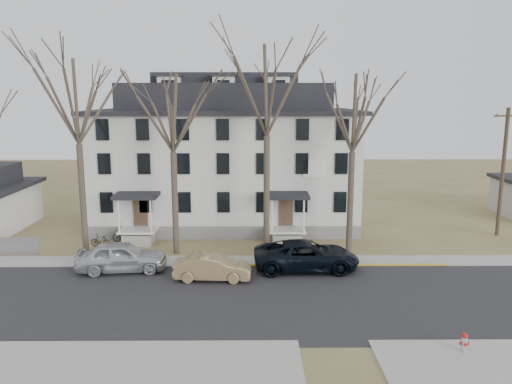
{
  "coord_description": "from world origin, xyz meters",
  "views": [
    {
      "loc": [
        0.06,
        -22.12,
        10.28
      ],
      "look_at": [
        0.3,
        9.0,
        4.3
      ],
      "focal_mm": 35.0,
      "sensor_mm": 36.0,
      "label": 1
    }
  ],
  "objects_px": {
    "bicycle_left": "(124,237)",
    "fire_hydrant": "(464,343)",
    "bicycle_right": "(101,241)",
    "tree_mid_left": "(172,107)",
    "car_tan": "(212,268)",
    "tree_mid_right": "(354,107)",
    "boarding_house": "(227,158)",
    "tree_far_left": "(76,95)",
    "car_navy": "(306,256)",
    "car_silver": "(122,257)",
    "utility_pole_far": "(503,171)",
    "tree_center": "(267,83)"
  },
  "relations": [
    {
      "from": "car_silver",
      "to": "fire_hydrant",
      "type": "bearing_deg",
      "value": -126.81
    },
    {
      "from": "tree_center",
      "to": "car_silver",
      "type": "bearing_deg",
      "value": -157.87
    },
    {
      "from": "car_navy",
      "to": "bicycle_left",
      "type": "xyz_separation_m",
      "value": [
        -12.33,
        5.68,
        -0.39
      ]
    },
    {
      "from": "tree_mid_right",
      "to": "fire_hydrant",
      "type": "distance_m",
      "value": 16.28
    },
    {
      "from": "tree_far_left",
      "to": "car_navy",
      "type": "distance_m",
      "value": 17.48
    },
    {
      "from": "tree_mid_right",
      "to": "car_silver",
      "type": "relative_size",
      "value": 2.41
    },
    {
      "from": "boarding_house",
      "to": "bicycle_left",
      "type": "relative_size",
      "value": 11.25
    },
    {
      "from": "car_tan",
      "to": "bicycle_right",
      "type": "bearing_deg",
      "value": 55.35
    },
    {
      "from": "car_tan",
      "to": "tree_mid_right",
      "type": "bearing_deg",
      "value": -57.47
    },
    {
      "from": "tree_far_left",
      "to": "utility_pole_far",
      "type": "height_order",
      "value": "tree_far_left"
    },
    {
      "from": "bicycle_right",
      "to": "fire_hydrant",
      "type": "relative_size",
      "value": 1.65
    },
    {
      "from": "boarding_house",
      "to": "utility_pole_far",
      "type": "distance_m",
      "value": 20.88
    },
    {
      "from": "tree_mid_left",
      "to": "car_tan",
      "type": "xyz_separation_m",
      "value": [
        2.8,
        -4.98,
        -8.88
      ]
    },
    {
      "from": "car_silver",
      "to": "fire_hydrant",
      "type": "xyz_separation_m",
      "value": [
        16.36,
        -9.75,
        -0.45
      ]
    },
    {
      "from": "tree_far_left",
      "to": "fire_hydrant",
      "type": "height_order",
      "value": "tree_far_left"
    },
    {
      "from": "car_tan",
      "to": "car_navy",
      "type": "distance_m",
      "value": 5.74
    },
    {
      "from": "tree_mid_right",
      "to": "bicycle_left",
      "type": "relative_size",
      "value": 6.89
    },
    {
      "from": "boarding_house",
      "to": "bicycle_right",
      "type": "height_order",
      "value": "boarding_house"
    },
    {
      "from": "car_silver",
      "to": "bicycle_right",
      "type": "height_order",
      "value": "car_silver"
    },
    {
      "from": "utility_pole_far",
      "to": "car_silver",
      "type": "distance_m",
      "value": 27.61
    },
    {
      "from": "car_navy",
      "to": "tree_far_left",
      "type": "bearing_deg",
      "value": 75.13
    },
    {
      "from": "tree_far_left",
      "to": "car_navy",
      "type": "bearing_deg",
      "value": -13.17
    },
    {
      "from": "car_tan",
      "to": "car_navy",
      "type": "relative_size",
      "value": 0.69
    },
    {
      "from": "tree_center",
      "to": "utility_pole_far",
      "type": "bearing_deg",
      "value": 13.5
    },
    {
      "from": "tree_center",
      "to": "utility_pole_far",
      "type": "distance_m",
      "value": 19.03
    },
    {
      "from": "tree_mid_left",
      "to": "utility_pole_far",
      "type": "xyz_separation_m",
      "value": [
        23.5,
        4.2,
        -4.7
      ]
    },
    {
      "from": "tree_mid_left",
      "to": "car_navy",
      "type": "bearing_deg",
      "value": -21.96
    },
    {
      "from": "boarding_house",
      "to": "tree_mid_left",
      "type": "relative_size",
      "value": 1.63
    },
    {
      "from": "tree_mid_right",
      "to": "car_navy",
      "type": "bearing_deg",
      "value": -133.71
    },
    {
      "from": "tree_mid_right",
      "to": "bicycle_right",
      "type": "xyz_separation_m",
      "value": [
        -16.93,
        1.31,
        -9.16
      ]
    },
    {
      "from": "tree_mid_right",
      "to": "car_navy",
      "type": "height_order",
      "value": "tree_mid_right"
    },
    {
      "from": "tree_far_left",
      "to": "utility_pole_far",
      "type": "distance_m",
      "value": 30.29
    },
    {
      "from": "car_silver",
      "to": "bicycle_right",
      "type": "distance_m",
      "value": 5.58
    },
    {
      "from": "bicycle_left",
      "to": "boarding_house",
      "type": "bearing_deg",
      "value": -36.4
    },
    {
      "from": "tree_mid_left",
      "to": "tree_center",
      "type": "height_order",
      "value": "tree_center"
    },
    {
      "from": "car_navy",
      "to": "bicycle_right",
      "type": "relative_size",
      "value": 4.28
    },
    {
      "from": "bicycle_left",
      "to": "fire_hydrant",
      "type": "bearing_deg",
      "value": -117.45
    },
    {
      "from": "tree_far_left",
      "to": "bicycle_right",
      "type": "distance_m",
      "value": 10.01
    },
    {
      "from": "tree_mid_left",
      "to": "car_tan",
      "type": "height_order",
      "value": "tree_mid_left"
    },
    {
      "from": "tree_center",
      "to": "car_tan",
      "type": "relative_size",
      "value": 3.37
    },
    {
      "from": "tree_mid_left",
      "to": "car_tan",
      "type": "distance_m",
      "value": 10.56
    },
    {
      "from": "tree_center",
      "to": "car_navy",
      "type": "bearing_deg",
      "value": -55.49
    },
    {
      "from": "tree_center",
      "to": "utility_pole_far",
      "type": "height_order",
      "value": "tree_center"
    },
    {
      "from": "bicycle_left",
      "to": "car_tan",
      "type": "bearing_deg",
      "value": -122.97
    },
    {
      "from": "boarding_house",
      "to": "tree_center",
      "type": "height_order",
      "value": "tree_center"
    },
    {
      "from": "tree_far_left",
      "to": "tree_center",
      "type": "distance_m",
      "value": 12.02
    },
    {
      "from": "utility_pole_far",
      "to": "car_tan",
      "type": "relative_size",
      "value": 2.18
    },
    {
      "from": "tree_center",
      "to": "fire_hydrant",
      "type": "relative_size",
      "value": 16.52
    },
    {
      "from": "tree_mid_left",
      "to": "tree_center",
      "type": "distance_m",
      "value": 6.18
    },
    {
      "from": "car_tan",
      "to": "bicycle_left",
      "type": "height_order",
      "value": "car_tan"
    }
  ]
}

